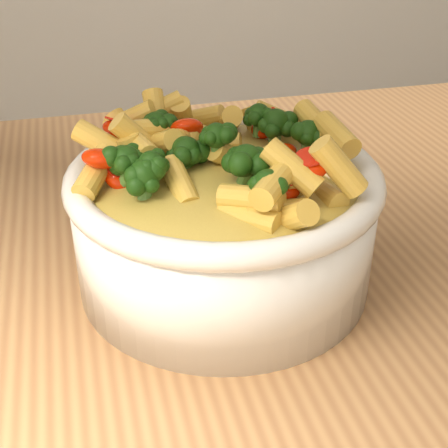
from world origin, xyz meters
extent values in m
cube|color=#AD7B4A|center=(0.00, 0.00, 0.88)|extent=(1.20, 0.80, 0.04)
cylinder|color=#AD7B4A|center=(0.55, 0.35, 0.43)|extent=(0.05, 0.05, 0.86)
cylinder|color=white|center=(0.09, -0.02, 0.95)|extent=(0.24, 0.24, 0.09)
ellipsoid|color=white|center=(0.09, -0.02, 0.92)|extent=(0.22, 0.22, 0.04)
torus|color=white|center=(0.09, -0.02, 0.99)|extent=(0.25, 0.25, 0.02)
ellipsoid|color=#E3C74D|center=(0.09, -0.02, 0.99)|extent=(0.21, 0.21, 0.02)
camera|label=1|loc=(-0.02, -0.44, 1.21)|focal=50.00mm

